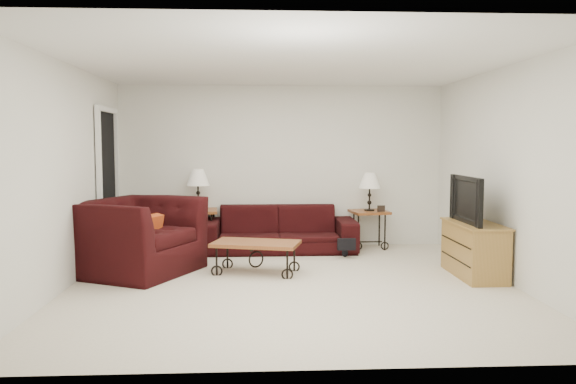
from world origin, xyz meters
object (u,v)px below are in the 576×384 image
object	(u,v)px
side_table_right	(369,229)
tv_stand	(474,250)
lamp_left	(198,189)
coffee_table	(256,258)
television	(474,200)
armchair	(137,236)
side_table_left	(199,230)
lamp_right	(370,192)
sofa	(278,229)
backpack	(345,239)

from	to	relation	value
side_table_right	tv_stand	world-z (taller)	tv_stand
lamp_left	coffee_table	distance (m)	1.97
television	armchair	bearing A→B (deg)	-95.60
side_table_left	tv_stand	world-z (taller)	tv_stand
lamp_left	lamp_right	xyz separation A→B (m)	(2.60, 0.00, -0.05)
sofa	lamp_left	size ratio (longest dim) A/B	3.77
lamp_right	coffee_table	size ratio (longest dim) A/B	0.55
sofa	armchair	size ratio (longest dim) A/B	1.63
lamp_right	side_table_right	bearing A→B (deg)	0.00
side_table_right	coffee_table	xyz separation A→B (m)	(-1.73, -1.62, -0.09)
sofa	tv_stand	world-z (taller)	sofa
lamp_left	armchair	world-z (taller)	lamp_left
sofa	lamp_right	world-z (taller)	lamp_right
lamp_left	tv_stand	distance (m)	4.04
side_table_left	television	world-z (taller)	television
armchair	backpack	world-z (taller)	armchair
lamp_right	tv_stand	xyz separation A→B (m)	(0.90, -1.92, -0.54)
side_table_right	armchair	xyz separation A→B (m)	(-3.20, -1.52, 0.17)
side_table_right	television	world-z (taller)	television
armchair	tv_stand	size ratio (longest dim) A/B	1.29
side_table_right	coffee_table	distance (m)	2.37
side_table_left	coffee_table	world-z (taller)	side_table_left
lamp_right	backpack	distance (m)	1.03
sofa	lamp_left	bearing A→B (deg)	171.45
sofa	armchair	xyz separation A→B (m)	(-1.80, -1.34, 0.12)
armchair	television	size ratio (longest dim) A/B	1.44
side_table_left	sofa	bearing A→B (deg)	-8.55
armchair	tv_stand	world-z (taller)	armchair
lamp_left	armchair	xyz separation A→B (m)	(-0.60, -1.52, -0.46)
lamp_left	coffee_table	xyz separation A→B (m)	(0.87, -1.62, -0.72)
side_table_right	lamp_right	distance (m)	0.58
side_table_right	backpack	bearing A→B (deg)	-125.11
coffee_table	armchair	xyz separation A→B (m)	(-1.47, 0.09, 0.26)
lamp_left	side_table_left	bearing A→B (deg)	0.00
lamp_left	tv_stand	world-z (taller)	lamp_left
lamp_left	backpack	distance (m)	2.32
sofa	lamp_right	xyz separation A→B (m)	(1.40, 0.18, 0.53)
sofa	side_table_left	xyz separation A→B (m)	(-1.20, 0.18, -0.03)
coffee_table	armchair	size ratio (longest dim) A/B	0.74
armchair	tv_stand	distance (m)	4.13
lamp_left	television	bearing A→B (deg)	-28.93
lamp_right	television	size ratio (longest dim) A/B	0.59
television	backpack	world-z (taller)	television
side_table_right	lamp_left	xyz separation A→B (m)	(-2.60, 0.00, 0.63)
lamp_left	armchair	distance (m)	1.70
armchair	backpack	bearing A→B (deg)	-46.45
side_table_left	coffee_table	bearing A→B (deg)	-61.73
sofa	backpack	bearing A→B (deg)	-28.07
coffee_table	armchair	distance (m)	1.50
armchair	lamp_right	bearing A→B (deg)	-38.31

